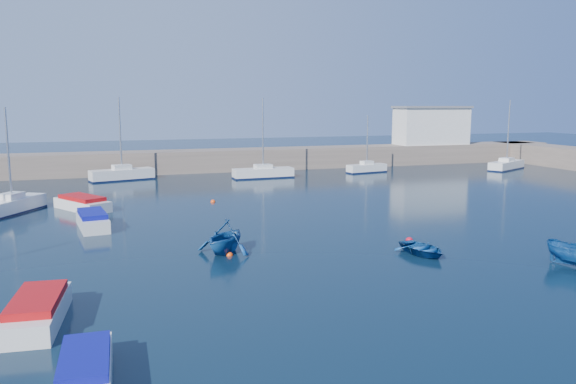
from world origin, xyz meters
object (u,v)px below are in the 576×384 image
object	(u,v)px
sailboat_7	(367,168)
dinghy_left	(225,237)
harbor_office	(431,126)
sailboat_8	(506,165)
motorboat_0	(38,310)
dinghy_center	(422,249)
sailboat_3	(12,205)
sailboat_6	(263,173)
motorboat_1	(93,220)
motorboat_3	(85,370)
motorboat_2	(82,203)
sailboat_5	(122,174)

from	to	relation	value
sailboat_7	dinghy_left	size ratio (longest dim) A/B	1.93
harbor_office	sailboat_8	xyz separation A→B (m)	(4.68, -10.11, -4.51)
sailboat_8	motorboat_0	xyz separation A→B (m)	(-50.67, -36.20, -0.08)
sailboat_8	dinghy_center	size ratio (longest dim) A/B	2.75
sailboat_3	sailboat_6	xyz separation A→B (m)	(23.56, 13.87, -0.01)
sailboat_6	dinghy_left	size ratio (longest dim) A/B	2.50
harbor_office	sailboat_8	world-z (taller)	sailboat_8
harbor_office	motorboat_1	size ratio (longest dim) A/B	2.05
sailboat_7	motorboat_3	world-z (taller)	sailboat_7
sailboat_3	sailboat_8	size ratio (longest dim) A/B	0.91
sailboat_3	motorboat_3	size ratio (longest dim) A/B	1.89
motorboat_3	motorboat_0	bearing A→B (deg)	109.81
sailboat_7	motorboat_2	distance (m)	35.12
sailboat_3	motorboat_1	xyz separation A→B (m)	(5.86, -7.40, -0.08)
harbor_office	sailboat_6	bearing A→B (deg)	-162.60
sailboat_5	motorboat_0	xyz separation A→B (m)	(-4.31, -40.85, -0.15)
sailboat_8	motorboat_2	xyz separation A→B (m)	(-49.87, -12.33, -0.07)
dinghy_left	sailboat_6	bearing A→B (deg)	109.40
sailboat_5	sailboat_6	distance (m)	15.34
sailboat_5	sailboat_7	distance (m)	28.33
sailboat_8	motorboat_3	xyz separation A→B (m)	(-48.83, -41.70, -0.14)
harbor_office	sailboat_3	distance (m)	55.06
sailboat_6	motorboat_1	size ratio (longest dim) A/B	1.81
dinghy_center	sailboat_6	bearing A→B (deg)	80.74
dinghy_center	dinghy_left	world-z (taller)	dinghy_left
motorboat_2	motorboat_1	bearing A→B (deg)	-114.93
sailboat_6	motorboat_3	world-z (taller)	sailboat_6
sailboat_7	motorboat_1	bearing A→B (deg)	115.30
motorboat_0	motorboat_1	world-z (taller)	motorboat_1
harbor_office	dinghy_center	bearing A→B (deg)	-122.58
sailboat_6	dinghy_left	xyz separation A→B (m)	(-10.60, -30.20, 0.33)
motorboat_2	dinghy_left	distance (m)	17.97
motorboat_0	motorboat_2	distance (m)	23.89
sailboat_5	sailboat_6	size ratio (longest dim) A/B	1.01
dinghy_left	sailboat_8	bearing A→B (deg)	72.90
sailboat_5	sailboat_8	world-z (taller)	sailboat_5
sailboat_7	sailboat_8	size ratio (longest dim) A/B	0.78
dinghy_center	dinghy_left	xyz separation A→B (m)	(-10.23, 3.69, 0.61)
harbor_office	dinghy_left	xyz separation A→B (m)	(-37.22, -38.54, -4.17)
harbor_office	motorboat_1	xyz separation A→B (m)	(-44.32, -29.62, -4.56)
sailboat_5	motorboat_0	world-z (taller)	sailboat_5
sailboat_6	motorboat_0	xyz separation A→B (m)	(-19.37, -37.97, -0.09)
harbor_office	sailboat_7	size ratio (longest dim) A/B	1.47
harbor_office	sailboat_3	xyz separation A→B (m)	(-50.18, -22.22, -4.48)
motorboat_3	sailboat_8	bearing A→B (deg)	41.80
sailboat_5	motorboat_3	world-z (taller)	sailboat_5
sailboat_3	sailboat_8	xyz separation A→B (m)	(54.86, 12.11, -0.02)
harbor_office	dinghy_left	distance (m)	53.74
motorboat_2	motorboat_3	bearing A→B (deg)	-119.84
sailboat_8	motorboat_3	distance (m)	64.22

